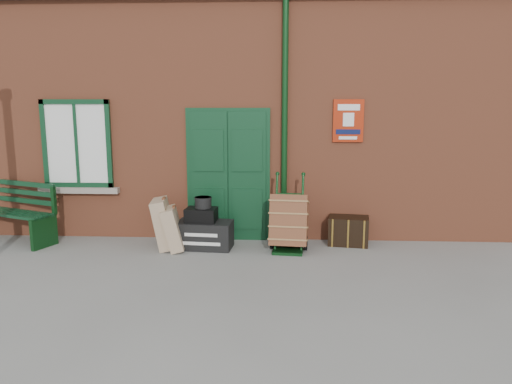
# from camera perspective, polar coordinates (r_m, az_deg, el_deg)

# --- Properties ---
(ground) EXTENTS (80.00, 80.00, 0.00)m
(ground) POSITION_cam_1_polar(r_m,az_deg,el_deg) (7.33, -1.98, -8.55)
(ground) COLOR gray
(ground) RESTS_ON ground
(station_building) EXTENTS (10.30, 4.30, 4.36)m
(station_building) POSITION_cam_1_polar(r_m,az_deg,el_deg) (10.42, -0.38, 9.24)
(station_building) COLOR #A85436
(station_building) RESTS_ON ground
(bench) EXTENTS (1.78, 1.13, 1.06)m
(bench) POSITION_cam_1_polar(r_m,az_deg,el_deg) (9.50, -26.15, -1.89)
(bench) COLOR #0E361D
(bench) RESTS_ON ground
(houdini_trunk) EXTENTS (0.93, 0.57, 0.44)m
(houdini_trunk) POSITION_cam_1_polar(r_m,az_deg,el_deg) (8.21, -5.89, -4.88)
(houdini_trunk) COLOR black
(houdini_trunk) RESTS_ON ground
(strongbox) EXTENTS (0.52, 0.40, 0.22)m
(strongbox) POSITION_cam_1_polar(r_m,az_deg,el_deg) (8.14, -6.28, -2.61)
(strongbox) COLOR black
(strongbox) RESTS_ON houdini_trunk
(hatbox) EXTENTS (0.29, 0.29, 0.18)m
(hatbox) POSITION_cam_1_polar(r_m,az_deg,el_deg) (8.12, -6.06, -1.19)
(hatbox) COLOR black
(hatbox) RESTS_ON strongbox
(suitcase_back) EXTENTS (0.43, 0.61, 0.83)m
(suitcase_back) POSITION_cam_1_polar(r_m,az_deg,el_deg) (8.25, -10.54, -3.57)
(suitcase_back) COLOR tan
(suitcase_back) RESTS_ON ground
(suitcase_front) EXTENTS (0.42, 0.55, 0.71)m
(suitcase_front) POSITION_cam_1_polar(r_m,az_deg,el_deg) (8.13, -9.45, -4.15)
(suitcase_front) COLOR tan
(suitcase_front) RESTS_ON ground
(porter_trolley) EXTENTS (0.64, 0.69, 1.22)m
(porter_trolley) POSITION_cam_1_polar(r_m,az_deg,el_deg) (8.01, 3.78, -3.40)
(porter_trolley) COLOR black
(porter_trolley) RESTS_ON ground
(dark_trunk) EXTENTS (0.71, 0.52, 0.47)m
(dark_trunk) POSITION_cam_1_polar(r_m,az_deg,el_deg) (8.51, 10.52, -4.36)
(dark_trunk) COLOR black
(dark_trunk) RESTS_ON ground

